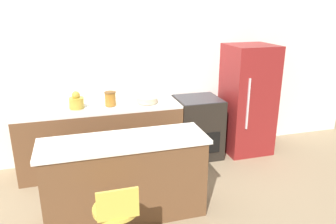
{
  "coord_description": "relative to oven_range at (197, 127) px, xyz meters",
  "views": [
    {
      "loc": [
        -0.62,
        -4.01,
        2.24
      ],
      "look_at": [
        0.46,
        -0.28,
        0.95
      ],
      "focal_mm": 35.0,
      "sensor_mm": 36.0,
      "label": 1
    }
  ],
  "objects": [
    {
      "name": "ground_plane",
      "position": [
        -1.11,
        -0.33,
        -0.46
      ],
      "size": [
        14.0,
        14.0,
        0.0
      ],
      "primitive_type": "plane",
      "color": "#998466"
    },
    {
      "name": "wall_back",
      "position": [
        -1.11,
        0.34,
        0.84
      ],
      "size": [
        8.0,
        0.06,
        2.6
      ],
      "color": "white",
      "rests_on": "ground_plane"
    },
    {
      "name": "back_counter",
      "position": [
        -1.44,
        0.0,
        -0.0
      ],
      "size": [
        2.2,
        0.62,
        0.92
      ],
      "color": "brown",
      "rests_on": "ground_plane"
    },
    {
      "name": "kitchen_island",
      "position": [
        -1.3,
        -1.22,
        -0.0
      ],
      "size": [
        1.75,
        0.58,
        0.91
      ],
      "color": "brown",
      "rests_on": "ground_plane"
    },
    {
      "name": "oven_range",
      "position": [
        0.0,
        0.0,
        0.0
      ],
      "size": [
        0.66,
        0.63,
        0.92
      ],
      "color": "black",
      "rests_on": "ground_plane"
    },
    {
      "name": "refrigerator",
      "position": [
        0.8,
        -0.02,
        0.38
      ],
      "size": [
        0.69,
        0.69,
        1.67
      ],
      "color": "maroon",
      "rests_on": "ground_plane"
    },
    {
      "name": "stool_chair",
      "position": [
        -1.48,
        -1.87,
        -0.06
      ],
      "size": [
        0.41,
        0.41,
        0.82
      ],
      "color": "#B7B7BC",
      "rests_on": "ground_plane"
    },
    {
      "name": "kettle",
      "position": [
        -1.74,
        -0.0,
        0.55
      ],
      "size": [
        0.2,
        0.2,
        0.23
      ],
      "color": "#B29333",
      "rests_on": "back_counter"
    },
    {
      "name": "mixing_bowl",
      "position": [
        -0.77,
        -0.0,
        0.5
      ],
      "size": [
        0.3,
        0.3,
        0.08
      ],
      "color": "#C1B28E",
      "rests_on": "back_counter"
    },
    {
      "name": "canister_jar",
      "position": [
        -1.29,
        -0.0,
        0.56
      ],
      "size": [
        0.16,
        0.16,
        0.19
      ],
      "color": "#9E6623",
      "rests_on": "back_counter"
    }
  ]
}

